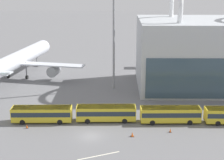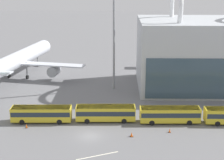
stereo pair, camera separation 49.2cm
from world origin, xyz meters
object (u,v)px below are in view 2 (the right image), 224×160
(airliner_at_gate_near, at_px, (18,60))
(shuttle_bus_1, at_px, (106,112))
(airliner_at_gate_far, at_px, (196,52))
(shuttle_bus_0, at_px, (42,113))
(traffic_cone_0, at_px, (170,130))
(shuttle_bus_2, at_px, (170,114))
(traffic_cone_2, at_px, (132,134))
(traffic_cone_1, at_px, (26,126))
(floodlight_mast, at_px, (114,12))

(airliner_at_gate_near, height_order, shuttle_bus_1, airliner_at_gate_near)
(shuttle_bus_1, bearing_deg, airliner_at_gate_far, 56.66)
(shuttle_bus_0, distance_m, traffic_cone_0, 24.43)
(airliner_at_gate_far, xyz_separation_m, shuttle_bus_2, (-13.78, -42.34, -3.00))
(airliner_at_gate_near, relative_size, traffic_cone_2, 47.68)
(traffic_cone_0, height_order, traffic_cone_1, traffic_cone_0)
(airliner_at_gate_near, xyz_separation_m, shuttle_bus_1, (25.06, -28.74, -3.25))
(shuttle_bus_0, xyz_separation_m, traffic_cone_1, (-2.28, -2.84, -1.42))
(floodlight_mast, relative_size, traffic_cone_0, 35.66)
(shuttle_bus_2, height_order, traffic_cone_0, shuttle_bus_2)
(shuttle_bus_0, xyz_separation_m, floodlight_mast, (13.56, 20.45, 17.21))
(floodlight_mast, distance_m, traffic_cone_1, 33.77)
(traffic_cone_0, bearing_deg, shuttle_bus_2, 82.51)
(shuttle_bus_1, xyz_separation_m, shuttle_bus_2, (12.30, -0.50, 0.00))
(shuttle_bus_0, relative_size, traffic_cone_0, 14.81)
(shuttle_bus_1, xyz_separation_m, floodlight_mast, (1.27, 19.81, 17.21))
(floodlight_mast, relative_size, traffic_cone_1, 35.79)
(airliner_at_gate_far, bearing_deg, airliner_at_gate_near, 104.40)
(airliner_at_gate_far, height_order, traffic_cone_0, airliner_at_gate_far)
(shuttle_bus_1, height_order, traffic_cone_0, shuttle_bus_1)
(airliner_at_gate_near, height_order, airliner_at_gate_far, airliner_at_gate_far)
(airliner_at_gate_far, distance_m, shuttle_bus_1, 49.39)
(airliner_at_gate_far, xyz_separation_m, shuttle_bus_1, (-26.08, -41.84, -3.00))
(airliner_at_gate_far, xyz_separation_m, floodlight_mast, (-24.81, -22.03, 14.21))
(shuttle_bus_0, height_order, shuttle_bus_1, same)
(shuttle_bus_1, distance_m, traffic_cone_1, 15.05)
(shuttle_bus_2, distance_m, traffic_cone_1, 27.07)
(shuttle_bus_2, bearing_deg, shuttle_bus_1, 176.15)
(shuttle_bus_2, xyz_separation_m, traffic_cone_1, (-26.87, -2.98, -1.42))
(shuttle_bus_2, relative_size, traffic_cone_0, 14.81)
(shuttle_bus_2, relative_size, traffic_cone_1, 14.86)
(traffic_cone_0, distance_m, traffic_cone_1, 26.34)
(floodlight_mast, xyz_separation_m, traffic_cone_2, (3.54, -26.46, -18.61))
(airliner_at_gate_near, distance_m, shuttle_bus_2, 47.55)
(floodlight_mast, distance_m, traffic_cone_0, 32.62)
(airliner_at_gate_near, distance_m, traffic_cone_0, 50.03)
(shuttle_bus_0, height_order, floodlight_mast, floodlight_mast)
(airliner_at_gate_far, xyz_separation_m, shuttle_bus_0, (-38.38, -42.48, -3.00))
(airliner_at_gate_near, bearing_deg, shuttle_bus_1, -128.27)
(shuttle_bus_0, bearing_deg, shuttle_bus_2, -1.12)
(airliner_at_gate_near, relative_size, airliner_at_gate_far, 1.05)
(shuttle_bus_0, distance_m, shuttle_bus_2, 24.60)
(floodlight_mast, bearing_deg, traffic_cone_0, -67.00)
(traffic_cone_1, bearing_deg, traffic_cone_2, -9.29)
(airliner_at_gate_far, bearing_deg, shuttle_bus_2, 162.00)
(floodlight_mast, relative_size, traffic_cone_2, 33.74)
(airliner_at_gate_far, relative_size, traffic_cone_0, 47.78)
(shuttle_bus_0, relative_size, traffic_cone_2, 14.01)
(traffic_cone_0, xyz_separation_m, traffic_cone_2, (-6.92, -1.81, 0.02))
(airliner_at_gate_near, xyz_separation_m, airliner_at_gate_far, (51.14, 13.10, -0.25))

